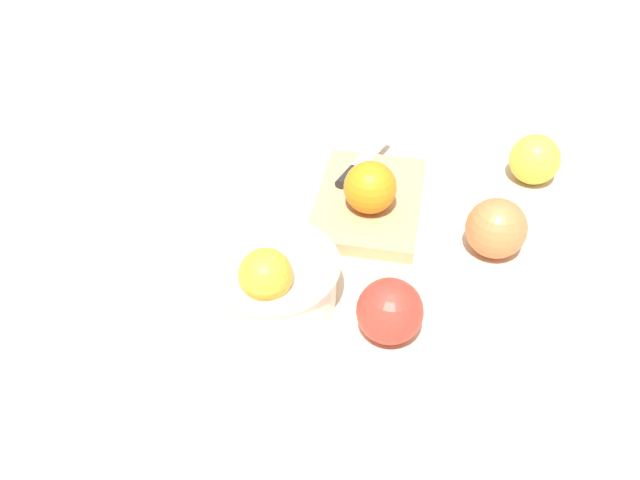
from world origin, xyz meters
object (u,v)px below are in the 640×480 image
apple_front_left (390,311)px  apple_front_right (496,228)px  bowl (271,277)px  apple_front_right_2 (535,159)px  cutting_board (369,202)px  orange_on_board (370,187)px  knife (357,167)px

apple_front_left → apple_front_right: 0.20m
bowl → apple_front_right_2: (0.38, -0.23, -0.00)m
cutting_board → orange_on_board: orange_on_board is taller
orange_on_board → apple_front_right: 0.17m
knife → apple_front_left: 0.30m
bowl → cutting_board: size_ratio=0.75×
orange_on_board → apple_front_right: (0.01, -0.17, -0.02)m
apple_front_right → apple_front_right_2: bearing=-3.7°
bowl → knife: bearing=1.2°
cutting_board → apple_front_right: (-0.02, -0.18, 0.03)m
apple_front_left → apple_front_right_2: bearing=-12.6°
cutting_board → knife: (0.05, 0.04, 0.01)m
orange_on_board → apple_front_left: bearing=-151.9°
bowl → knife: 0.27m
bowl → apple_front_left: 0.14m
apple_front_right_2 → knife: bearing=115.2°
bowl → apple_front_right_2: 0.44m
cutting_board → bowl: bearing=170.8°
bowl → apple_front_left: bearing=-86.3°
orange_on_board → knife: (0.08, 0.05, -0.03)m
apple_front_left → apple_front_right_2: 0.38m
knife → apple_front_right_2: apple_front_right_2 is taller
knife → apple_front_right_2: bearing=-64.8°
bowl → cutting_board: (0.22, -0.04, -0.03)m
orange_on_board → apple_front_left: (-0.18, -0.10, -0.02)m
orange_on_board → apple_front_left: 0.21m
bowl → apple_front_right_2: bearing=-30.7°
cutting_board → knife: size_ratio=1.38×
cutting_board → knife: knife is taller
apple_front_right → apple_front_right_2: size_ratio=1.07×
cutting_board → orange_on_board: bearing=-158.0°
apple_front_right → apple_front_right_2: (0.18, -0.01, -0.00)m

